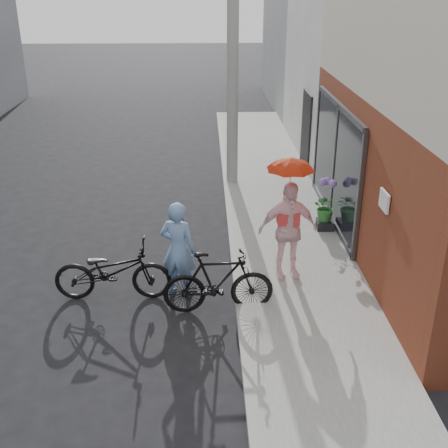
{
  "coord_description": "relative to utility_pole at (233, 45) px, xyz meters",
  "views": [
    {
      "loc": [
        0.43,
        -7.72,
        4.97
      ],
      "look_at": [
        0.72,
        1.03,
        1.1
      ],
      "focal_mm": 45.0,
      "sensor_mm": 36.0,
      "label": 1
    }
  ],
  "objects": [
    {
      "name": "parasol",
      "position": [
        0.71,
        -5.03,
        -1.29
      ],
      "size": [
        0.77,
        0.77,
        0.67
      ],
      "primitive_type": "imported",
      "color": "#E6421B",
      "rests_on": "kimono_woman"
    },
    {
      "name": "curb",
      "position": [
        -0.16,
        -4.0,
        -3.44
      ],
      "size": [
        0.12,
        24.0,
        0.12
      ],
      "primitive_type": "cube",
      "color": "#9E9E99",
      "rests_on": "ground"
    },
    {
      "name": "planter",
      "position": [
        1.81,
        -3.06,
        -3.29
      ],
      "size": [
        0.37,
        0.37,
        0.18
      ],
      "primitive_type": "cube",
      "rotation": [
        0.0,
        0.0,
        -0.06
      ],
      "color": "black",
      "rests_on": "sidewalk"
    },
    {
      "name": "sidewalk",
      "position": [
        1.0,
        -4.0,
        -3.44
      ],
      "size": [
        2.2,
        24.0,
        0.12
      ],
      "primitive_type": "cube",
      "color": "gray",
      "rests_on": "ground"
    },
    {
      "name": "kimono_woman",
      "position": [
        0.71,
        -5.03,
        -2.5
      ],
      "size": [
        1.08,
        0.57,
        1.75
      ],
      "primitive_type": "imported",
      "rotation": [
        0.0,
        0.0,
        0.15
      ],
      "color": "#FED5D9",
      "rests_on": "sidewalk"
    },
    {
      "name": "officer",
      "position": [
        -1.14,
        -5.42,
        -2.65
      ],
      "size": [
        0.72,
        0.6,
        1.69
      ],
      "primitive_type": "imported",
      "rotation": [
        0.0,
        0.0,
        2.78
      ],
      "color": "#6F93C5",
      "rests_on": "ground"
    },
    {
      "name": "utility_pole",
      "position": [
        0.0,
        0.0,
        0.0
      ],
      "size": [
        0.28,
        0.28,
        7.0
      ],
      "primitive_type": "cylinder",
      "color": "#9E9E99",
      "rests_on": "ground"
    },
    {
      "name": "potted_plant",
      "position": [
        1.81,
        -3.06,
        -2.9
      ],
      "size": [
        0.54,
        0.46,
        0.59
      ],
      "primitive_type": "imported",
      "color": "#30742E",
      "rests_on": "planter"
    },
    {
      "name": "plaster_building",
      "position": [
        6.1,
        3.0,
        0.0
      ],
      "size": [
        8.0,
        6.0,
        7.0
      ],
      "primitive_type": "cube",
      "color": "white",
      "rests_on": "ground"
    },
    {
      "name": "bike_left",
      "position": [
        -2.24,
        -5.5,
        -2.99
      ],
      "size": [
        1.94,
        0.68,
        1.02
      ],
      "primitive_type": "imported",
      "rotation": [
        0.0,
        0.0,
        1.57
      ],
      "color": "black",
      "rests_on": "ground"
    },
    {
      "name": "east_building_far",
      "position": [
        6.1,
        10.0,
        0.0
      ],
      "size": [
        8.0,
        8.0,
        7.0
      ],
      "primitive_type": "cube",
      "color": "gray",
      "rests_on": "ground"
    },
    {
      "name": "bike_right",
      "position": [
        -0.5,
        -5.96,
        -2.97
      ],
      "size": [
        1.79,
        0.58,
        1.06
      ],
      "primitive_type": "imported",
      "rotation": [
        0.0,
        0.0,
        1.62
      ],
      "color": "black",
      "rests_on": "ground"
    },
    {
      "name": "ground",
      "position": [
        -1.1,
        -6.0,
        -3.5
      ],
      "size": [
        80.0,
        80.0,
        0.0
      ],
      "primitive_type": "plane",
      "color": "black",
      "rests_on": "ground"
    }
  ]
}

